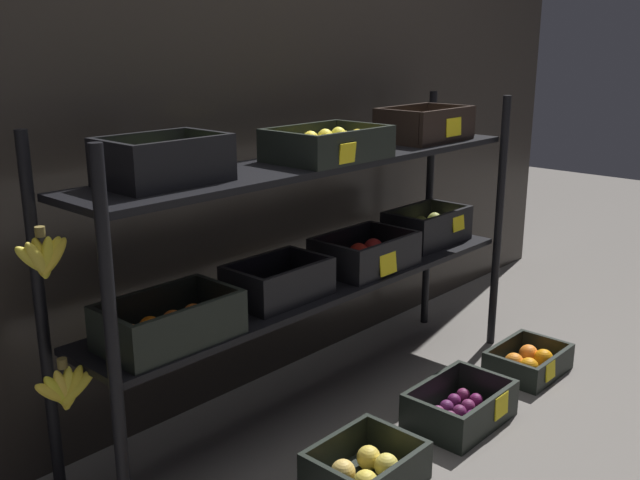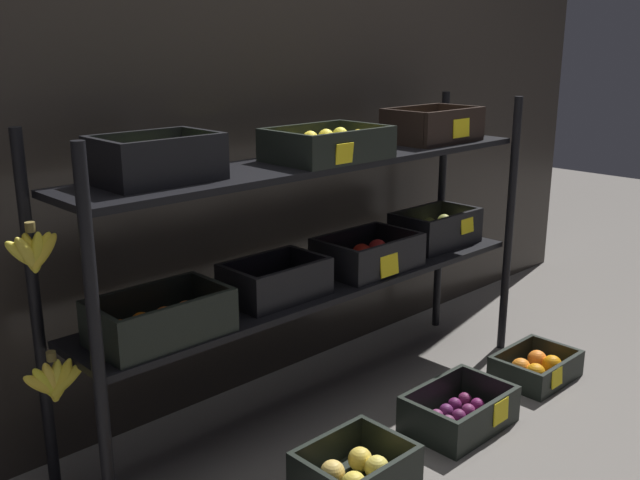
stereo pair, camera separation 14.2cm
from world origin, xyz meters
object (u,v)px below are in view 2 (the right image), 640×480
(crate_ground_plum, at_px, (459,414))
(crate_ground_right_orange, at_px, (536,368))
(crate_ground_apple_gold, at_px, (356,471))
(display_rack, at_px, (322,224))

(crate_ground_plum, bearing_deg, crate_ground_right_orange, 0.50)
(crate_ground_plum, bearing_deg, crate_ground_apple_gold, 178.83)
(crate_ground_plum, distance_m, crate_ground_right_orange, 0.50)
(crate_ground_apple_gold, xyz_separation_m, crate_ground_plum, (0.48, -0.01, -0.00))
(display_rack, distance_m, crate_ground_apple_gold, 0.78)
(crate_ground_apple_gold, relative_size, crate_ground_right_orange, 1.00)
(display_rack, bearing_deg, crate_ground_plum, -61.41)
(crate_ground_right_orange, bearing_deg, crate_ground_plum, -179.50)
(display_rack, height_order, crate_ground_right_orange, display_rack)
(display_rack, relative_size, crate_ground_apple_gold, 6.12)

